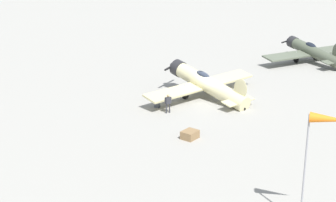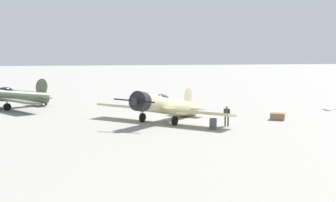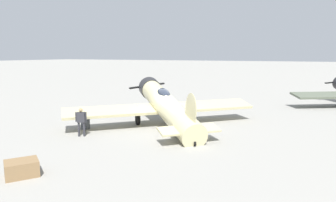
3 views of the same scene
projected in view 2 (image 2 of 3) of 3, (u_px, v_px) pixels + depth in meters
The scene contains 6 objects.
ground_plane at pixel (168, 121), 36.44m from camera, with size 400.00×400.00×0.00m, color gray.
airplane_foreground at pixel (165, 106), 35.85m from camera, with size 10.54×10.50×3.27m.
airplane_mid_apron at pixel (9, 96), 44.87m from camera, with size 11.95×9.32×3.23m.
ground_crew_mechanic at pixel (227, 114), 33.74m from camera, with size 0.59×0.42×1.69m.
equipment_crate at pixel (278, 116), 37.11m from camera, with size 1.53×1.59×0.63m.
fuel_drum at pixel (213, 124), 32.40m from camera, with size 0.61×0.61×0.85m.
Camera 2 is at (34.96, -8.66, 5.84)m, focal length 43.89 mm.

